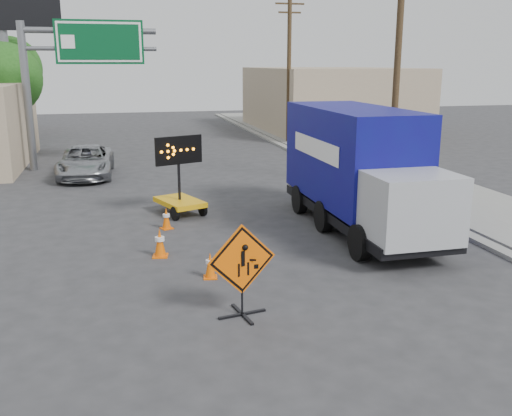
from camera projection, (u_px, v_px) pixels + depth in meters
name	position (u px, v px, depth m)	size (l,w,h in m)	color
ground	(260.00, 311.00, 11.77)	(100.00, 100.00, 0.00)	#2D2D30
curb_right	(327.00, 167.00, 27.55)	(0.40, 60.00, 0.12)	gray
sidewalk_right	(371.00, 165.00, 28.09)	(4.00, 60.00, 0.15)	gray
building_right_far	(329.00, 100.00, 42.46)	(10.00, 14.00, 4.60)	tan
highway_gantry	(71.00, 60.00, 26.35)	(6.18, 0.38, 6.90)	slate
billboard	(4.00, 19.00, 32.31)	(6.10, 0.54, 9.85)	slate
utility_pole_near	(397.00, 70.00, 21.89)	(1.80, 0.26, 9.00)	#48331F
utility_pole_far	(289.00, 67.00, 35.05)	(1.80, 0.26, 9.00)	#48331F
tree_left_near	(6.00, 79.00, 29.54)	(3.71, 3.71, 6.03)	#48331F
tree_left_far	(9.00, 69.00, 36.72)	(4.10, 4.10, 6.66)	#48331F
construction_sign	(242.00, 268.00, 11.31)	(1.43, 1.02, 1.92)	black
arrow_board	(180.00, 197.00, 19.15)	(1.70, 2.13, 2.65)	#E0A20C
pickup_truck	(86.00, 162.00, 25.45)	(2.28, 4.94, 1.37)	#A5A7AC
box_truck	(359.00, 176.00, 17.12)	(2.48, 7.71, 3.66)	black
cone_a	(210.00, 265.00, 13.50)	(0.37, 0.37, 0.64)	#EF5E05
cone_b	(160.00, 243.00, 14.97)	(0.45, 0.45, 0.77)	#EF5E05
cone_c	(166.00, 218.00, 17.50)	(0.44, 0.44, 0.67)	#EF5E05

